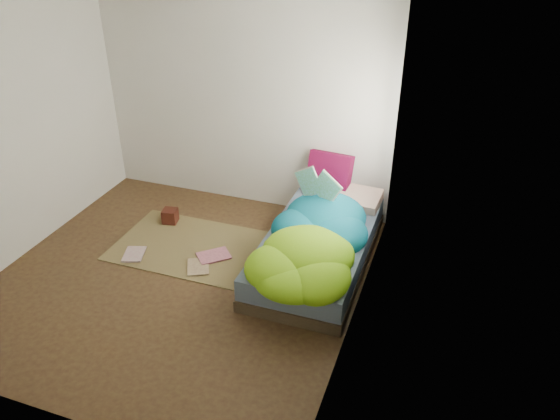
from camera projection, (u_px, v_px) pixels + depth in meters
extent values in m
cube|color=#3D2417|center=(178.00, 279.00, 5.40)|extent=(3.50, 3.50, 0.00)
cube|color=silver|center=(243.00, 98.00, 6.18)|extent=(3.50, 0.04, 2.60)
cube|color=silver|center=(19.00, 271.00, 3.32)|extent=(3.50, 0.04, 2.60)
cube|color=silver|center=(5.00, 134.00, 5.26)|extent=(0.04, 3.50, 2.60)
cube|color=silver|center=(362.00, 190.00, 4.25)|extent=(0.04, 3.50, 2.60)
cube|color=white|center=(146.00, 1.00, 4.10)|extent=(3.50, 3.50, 0.04)
cube|color=white|center=(382.00, 136.00, 4.94)|extent=(0.01, 1.00, 1.20)
cube|color=#3E2F22|center=(317.00, 258.00, 5.61)|extent=(1.00, 2.00, 0.12)
cube|color=slate|center=(318.00, 244.00, 5.52)|extent=(0.98, 1.96, 0.22)
cube|color=brown|center=(191.00, 246.00, 5.89)|extent=(1.60, 1.10, 0.01)
cube|color=beige|center=(353.00, 198.00, 5.99)|extent=(0.61, 0.41, 0.13)
cube|color=#4A0420|center=(329.00, 174.00, 6.12)|extent=(0.50, 0.21, 0.49)
cube|color=#34160B|center=(170.00, 216.00, 6.28)|extent=(0.19, 0.19, 0.16)
imported|color=beige|center=(124.00, 254.00, 5.73)|extent=(0.28, 0.33, 0.02)
imported|color=#D47A91|center=(210.00, 250.00, 5.79)|extent=(0.40, 0.40, 0.03)
imported|color=tan|center=(187.00, 268.00, 5.52)|extent=(0.32, 0.36, 0.02)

